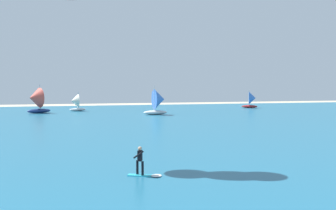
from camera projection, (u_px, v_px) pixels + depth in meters
ocean at (113, 121)px, 55.82m from camera, size 160.00×90.00×0.10m
kitesurfer at (143, 165)px, 21.24m from camera, size 2.01×1.35×1.67m
sailboat_near_shore at (159, 102)px, 67.07m from camera, size 4.37×3.69×5.15m
sailboat_trailing at (252, 99)px, 88.21m from camera, size 3.89×3.47×4.35m
sailboat_center_horizon at (75, 102)px, 76.77m from camera, size 3.44×2.96×3.92m
sailboat_leading at (36, 100)px, 70.51m from camera, size 4.86×4.33×5.43m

